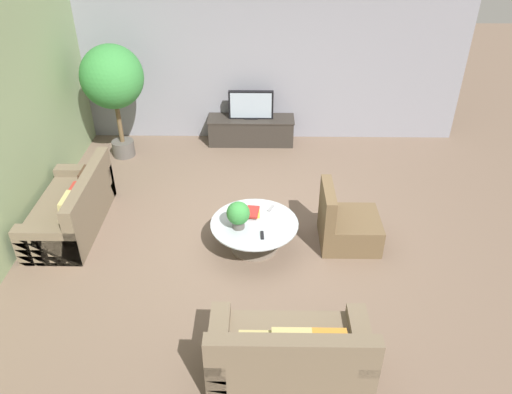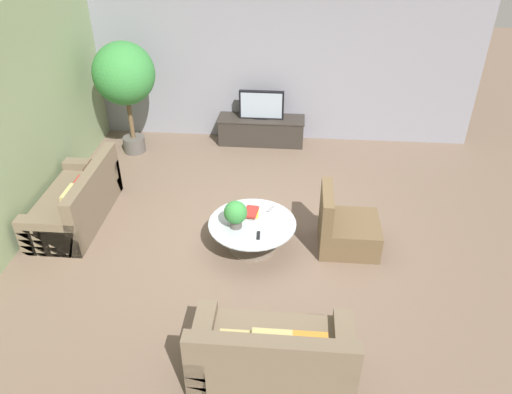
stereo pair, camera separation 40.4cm
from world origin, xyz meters
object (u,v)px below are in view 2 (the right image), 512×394
Objects in this scene: television at (261,105)px; potted_palm_tall at (124,76)px; coffee_table at (252,230)px; couch_near_entry at (272,356)px; armchair_wicker at (345,229)px; potted_plant_tabletop at (235,213)px; couch_by_wall at (77,203)px; media_console at (261,130)px.

television is 0.41× the size of potted_palm_tall.
coffee_table is 0.73× the size of couch_near_entry.
potted_plant_tabletop is (-1.46, -0.25, 0.35)m from armchair_wicker.
coffee_table is (0.12, -3.17, -0.47)m from television.
coffee_table is 0.41m from potted_plant_tabletop.
couch_by_wall is 0.88× the size of potted_palm_tall.
couch_by_wall is at bearing 85.61° from armchair_wicker.
coffee_table is 1.26m from armchair_wicker.
couch_by_wall is 2.49m from potted_plant_tabletop.
television is at bearing 13.34° from potted_palm_tall.
coffee_table is at bearing 80.40° from couch_by_wall.
media_console is 3.30m from potted_plant_tabletop.
media_console is 3.17m from coffee_table.
armchair_wicker reaches higher than potted_plant_tabletop.
coffee_table is 0.67× the size of couch_by_wall.
television is 2.14× the size of potted_plant_tabletop.
media_console is at bearing 90.00° from television.
couch_by_wall is (-2.49, -2.73, 0.03)m from media_console.
media_console is 1.36× the size of coffee_table.
media_console is 4.19× the size of potted_plant_tabletop.
television is 5.27m from couch_near_entry.
potted_palm_tall is (-2.30, -0.55, 1.16)m from media_console.
coffee_table is at bearing 96.62° from armchair_wicker.
couch_near_entry is 1.88× the size of armchair_wicker.
couch_near_entry is (0.50, -5.23, -0.47)m from television.
couch_by_wall is at bearing -132.43° from television.
television is at bearing 88.42° from potted_plant_tabletop.
potted_palm_tall is at bearing 55.92° from armchair_wicker.
couch_by_wall is 1.09× the size of couch_near_entry.
potted_plant_tabletop is at bearing -73.08° from couch_near_entry.
couch_near_entry is (0.50, -5.23, 0.03)m from media_console.
television reaches higher than armchair_wicker.
media_console is 1.86× the size of armchair_wicker.
media_console is 0.99× the size of couch_near_entry.
couch_near_entry is at bearing -79.37° from coffee_table.
couch_by_wall reaches higher than media_console.
potted_palm_tall is at bearing -59.11° from couch_near_entry.
media_console is at bearing 13.37° from potted_palm_tall.
couch_near_entry is (3.00, -2.50, 0.00)m from couch_by_wall.
couch_near_entry is 5.57m from potted_palm_tall.
television is at bearing -84.49° from couch_near_entry.
armchair_wicker is 2.25× the size of potted_plant_tabletop.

